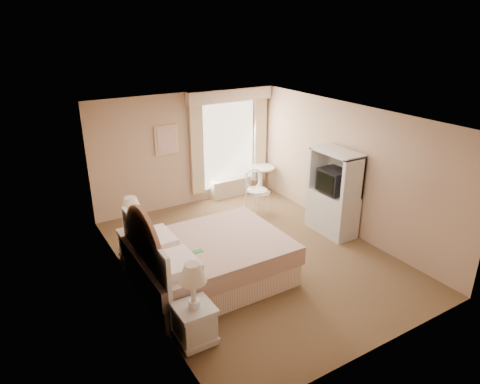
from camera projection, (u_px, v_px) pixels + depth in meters
room at (255, 190)px, 7.13m from camera, size 4.21×5.51×2.51m
window at (230, 141)px, 9.71m from camera, size 2.05×0.22×2.51m
framed_art at (167, 140)px, 8.96m from camera, size 0.52×0.04×0.62m
bed at (205, 261)px, 6.69m from camera, size 2.33×1.83×1.62m
nightstand_near at (195, 314)px, 5.40m from camera, size 0.48×0.48×1.15m
nightstand_far at (134, 238)px, 7.29m from camera, size 0.48×0.48×1.17m
round_table at (261, 176)px, 10.18m from camera, size 0.63×0.63×0.67m
cafe_chair at (256, 187)px, 9.26m from camera, size 0.47×0.47×0.92m
armoire at (333, 199)px, 8.22m from camera, size 0.50×1.00×1.66m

